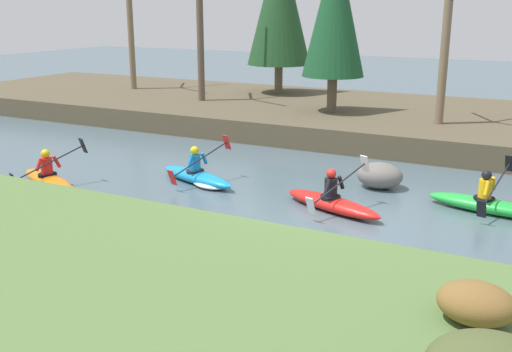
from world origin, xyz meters
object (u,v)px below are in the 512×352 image
at_px(kayaker_far_back, 51,180).
at_px(kayaker_trailing, 199,177).
at_px(boulder_midstream, 380,175).
at_px(kayaker_lead, 487,203).
at_px(kayaker_middle, 333,202).

bearing_deg(kayaker_far_back, kayaker_trailing, 53.67).
xyz_separation_m(kayaker_trailing, boulder_midstream, (4.40, 1.84, 0.14)).
bearing_deg(kayaker_far_back, kayaker_lead, 37.97).
bearing_deg(kayaker_far_back, kayaker_middle, 33.83).
bearing_deg(kayaker_middle, boulder_midstream, 98.52).
relative_size(kayaker_trailing, kayaker_far_back, 1.01).
xyz_separation_m(kayaker_middle, boulder_midstream, (0.44, 2.30, 0.12)).
height_order(kayaker_trailing, kayaker_far_back, same).
xyz_separation_m(kayaker_lead, kayaker_middle, (-3.19, -1.53, 0.00)).
distance_m(kayaker_lead, kayaker_middle, 3.54).
relative_size(kayaker_middle, boulder_midstream, 2.28).
relative_size(kayaker_lead, kayaker_trailing, 1.01).
xyz_separation_m(kayaker_lead, kayaker_trailing, (-7.15, -1.07, -0.02)).
bearing_deg(kayaker_trailing, kayaker_lead, 25.91).
distance_m(kayaker_middle, boulder_midstream, 2.34).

